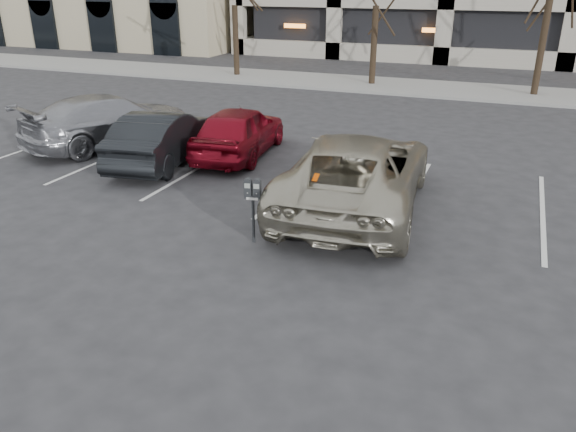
{
  "coord_description": "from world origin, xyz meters",
  "views": [
    {
      "loc": [
        3.29,
        -9.96,
        4.64
      ],
      "look_at": [
        -0.04,
        -1.72,
        0.86
      ],
      "focal_mm": 35.0,
      "sensor_mm": 36.0,
      "label": 1
    }
  ],
  "objects_px": {
    "car_red": "(239,131)",
    "parking_meter": "(253,195)",
    "suv_silver": "(357,172)",
    "car_silver": "(110,120)",
    "car_dark": "(162,137)"
  },
  "relations": [
    {
      "from": "car_red",
      "to": "parking_meter",
      "type": "bearing_deg",
      "value": 112.5
    },
    {
      "from": "parking_meter",
      "to": "suv_silver",
      "type": "distance_m",
      "value": 2.76
    },
    {
      "from": "parking_meter",
      "to": "car_red",
      "type": "xyz_separation_m",
      "value": [
        -2.78,
        4.98,
        -0.25
      ]
    },
    {
      "from": "parking_meter",
      "to": "car_silver",
      "type": "distance_m",
      "value": 8.25
    },
    {
      "from": "parking_meter",
      "to": "car_red",
      "type": "distance_m",
      "value": 5.71
    },
    {
      "from": "parking_meter",
      "to": "car_red",
      "type": "height_order",
      "value": "car_red"
    },
    {
      "from": "car_silver",
      "to": "parking_meter",
      "type": "bearing_deg",
      "value": 167.55
    },
    {
      "from": "parking_meter",
      "to": "suv_silver",
      "type": "height_order",
      "value": "suv_silver"
    },
    {
      "from": "parking_meter",
      "to": "car_dark",
      "type": "relative_size",
      "value": 0.29
    },
    {
      "from": "parking_meter",
      "to": "car_dark",
      "type": "xyz_separation_m",
      "value": [
        -4.4,
        3.6,
        -0.26
      ]
    },
    {
      "from": "suv_silver",
      "to": "car_red",
      "type": "bearing_deg",
      "value": -36.99
    },
    {
      "from": "car_red",
      "to": "car_silver",
      "type": "relative_size",
      "value": 0.81
    },
    {
      "from": "car_dark",
      "to": "suv_silver",
      "type": "bearing_deg",
      "value": 158.36
    },
    {
      "from": "car_dark",
      "to": "parking_meter",
      "type": "bearing_deg",
      "value": 130.65
    },
    {
      "from": "car_dark",
      "to": "car_silver",
      "type": "xyz_separation_m",
      "value": [
        -2.47,
        0.97,
        0.05
      ]
    }
  ]
}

